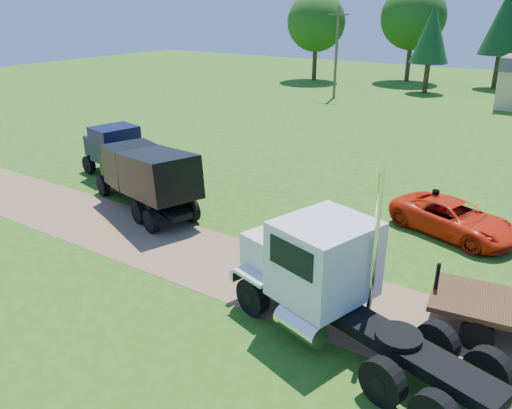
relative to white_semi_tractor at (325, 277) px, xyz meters
The scene contains 9 objects.
ground 3.71m from the white_semi_tractor, 152.37° to the left, with size 140.00×140.00×0.00m, color #2E5913.
dirt_track 3.71m from the white_semi_tractor, 152.37° to the left, with size 120.00×4.20×0.01m, color brown.
white_semi_tractor is the anchor object (origin of this frame).
black_dump_truck 11.75m from the white_semi_tractor, 160.99° to the left, with size 7.67×4.58×3.28m.
navy_truck 16.94m from the white_semi_tractor, 157.66° to the left, with size 6.69×3.53×2.85m.
orange_pickup 9.22m from the white_semi_tractor, 79.73° to the left, with size 2.45×5.31×1.47m, color red.
spectator_a 3.52m from the white_semi_tractor, 126.81° to the left, with size 0.63×0.41×1.73m, color #999999.
spectator_b 9.51m from the white_semi_tractor, 86.19° to the left, with size 0.84×0.65×1.73m, color #999999.
tree_row 51.10m from the white_semi_tractor, 95.04° to the left, with size 54.94×13.61×11.62m.
Camera 1 is at (8.27, -13.23, 9.14)m, focal length 35.00 mm.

